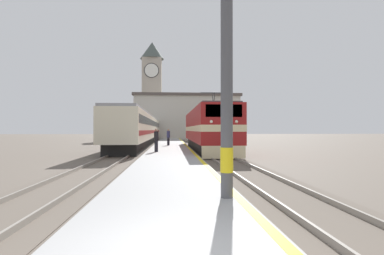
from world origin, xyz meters
name	(u,v)px	position (x,y,z in m)	size (l,w,h in m)	color
ground_plane	(170,147)	(0.00, 30.00, 0.00)	(200.00, 200.00, 0.00)	#60564C
platform	(170,148)	(0.00, 25.00, 0.14)	(3.58, 140.00, 0.28)	#999999
rail_track_near	(205,149)	(3.35, 25.00, 0.03)	(2.83, 140.00, 0.16)	#60564C
rail_track_far	(133,149)	(-3.57, 25.00, 0.03)	(2.83, 140.00, 0.16)	#60564C
locomotive_train	(207,129)	(3.35, 23.85, 1.96)	(2.92, 18.20, 4.80)	black
passenger_train	(147,129)	(-3.57, 42.18, 1.99)	(2.92, 51.73, 3.67)	black
catenary_mast	(229,34)	(1.42, 3.45, 4.22)	(2.29, 0.31, 8.04)	#4C4C51
person_on_platform	(156,139)	(-1.03, 18.48, 1.19)	(0.34, 0.34, 1.72)	#23232D
second_waiting_passenger	(168,137)	(-0.21, 27.62, 1.18)	(0.34, 0.34, 1.71)	#23232D
clock_tower	(152,86)	(-4.17, 64.79, 11.76)	(5.36, 5.36, 21.87)	#ADA393
station_building	(187,117)	(3.20, 55.23, 4.41)	(20.48, 7.84, 8.78)	beige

